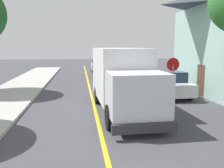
{
  "coord_description": "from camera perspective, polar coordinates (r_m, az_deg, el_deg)",
  "views": [
    {
      "loc": [
        -0.74,
        -3.49,
        3.3
      ],
      "look_at": [
        0.87,
        8.63,
        1.4
      ],
      "focal_mm": 39.06,
      "sensor_mm": 36.0,
      "label": 1
    }
  ],
  "objects": [
    {
      "name": "centre_line_yellow",
      "position": [
        13.91,
        -4.3,
        -4.9
      ],
      "size": [
        0.16,
        56.0,
        0.01
      ],
      "primitive_type": "cube",
      "color": "gold",
      "rests_on": "ground"
    },
    {
      "name": "parked_car_near",
      "position": [
        19.71,
        0.81,
        1.52
      ],
      "size": [
        1.8,
        4.4,
        1.67
      ],
      "color": "silver",
      "rests_on": "ground"
    },
    {
      "name": "box_truck",
      "position": [
        12.22,
        2.49,
        1.61
      ],
      "size": [
        2.64,
        7.26,
        3.2
      ],
      "color": "white",
      "rests_on": "ground"
    },
    {
      "name": "parked_car_far",
      "position": [
        32.08,
        -3.2,
        4.34
      ],
      "size": [
        1.8,
        4.4,
        1.67
      ],
      "color": "#B7B7BC",
      "rests_on": "ground"
    },
    {
      "name": "stop_sign",
      "position": [
        14.69,
        14.04,
        2.93
      ],
      "size": [
        0.8,
        0.1,
        2.65
      ],
      "color": "gray",
      "rests_on": "ground"
    },
    {
      "name": "parked_van_across",
      "position": [
        16.71,
        13.38,
        -0.04
      ],
      "size": [
        1.87,
        4.43,
        1.67
      ],
      "color": "silver",
      "rests_on": "ground"
    },
    {
      "name": "parked_car_mid",
      "position": [
        26.26,
        -0.93,
        3.36
      ],
      "size": [
        1.85,
        4.42,
        1.67
      ],
      "color": "maroon",
      "rests_on": "ground"
    }
  ]
}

